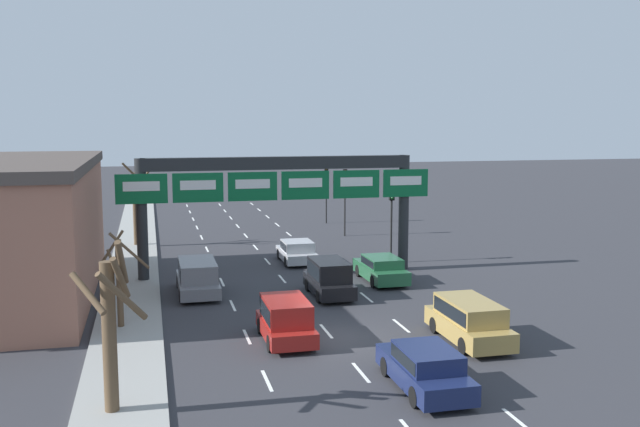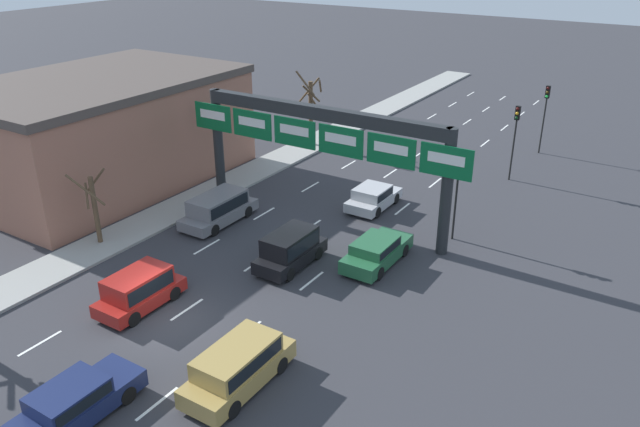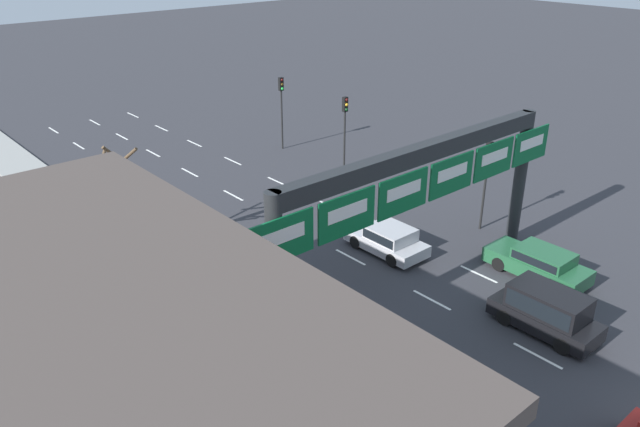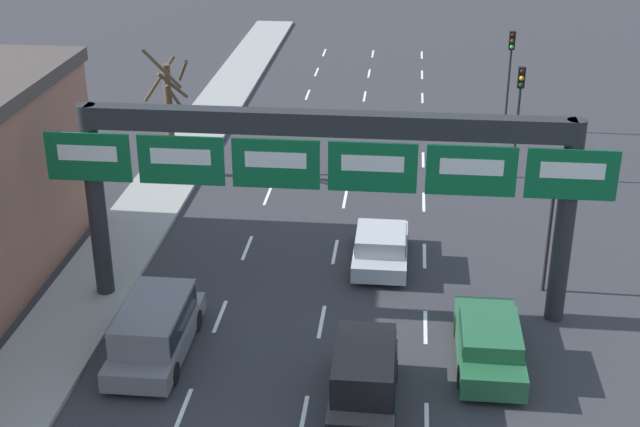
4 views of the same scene
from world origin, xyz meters
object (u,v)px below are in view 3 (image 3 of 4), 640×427
Objects in this scene: car_green at (539,262)px; suv_black at (547,309)px; traffic_light_near_gantry at (282,99)px; traffic_light_mid_block at (487,168)px; sign_gantry at (423,183)px; traffic_light_far_end at (345,120)px; suv_grey at (397,353)px; tree_bare_second at (120,196)px; car_silver at (388,239)px.

suv_black reaches higher than car_green.
traffic_light_near_gantry reaches higher than suv_black.
car_green is at bearing 34.57° from suv_black.
suv_black is 0.87× the size of traffic_light_mid_block.
sign_gantry reaches higher than traffic_light_mid_block.
traffic_light_near_gantry is at bearing 88.00° from traffic_light_far_end.
suv_grey is 0.96× the size of traffic_light_near_gantry.
traffic_light_near_gantry is 0.89× the size of tree_bare_second.
tree_bare_second is at bearing -153.43° from traffic_light_near_gantry.
traffic_light_far_end is (7.24, 12.24, -1.48)m from sign_gantry.
traffic_light_mid_block is at bearing 23.10° from suv_grey.
traffic_light_near_gantry reaches higher than car_silver.
tree_bare_second reaches higher than traffic_light_mid_block.
suv_black is 18.55m from traffic_light_far_end.
sign_gantry reaches higher than suv_black.
traffic_light_far_end is at bearing 72.05° from suv_black.
sign_gantry reaches higher than traffic_light_far_end.
car_silver is (1.71, 3.23, -4.31)m from sign_gantry.
tree_bare_second is (-13.01, 14.02, 2.35)m from car_green.
traffic_light_far_end is (2.14, 15.05, 2.82)m from car_green.
tree_bare_second is at bearing 102.33° from suv_grey.
traffic_light_mid_block is (2.19, 4.66, 2.64)m from car_green.
sign_gantry is 3.58× the size of suv_grey.
suv_grey is 25.46m from traffic_light_near_gantry.
sign_gantry is 5.65m from car_silver.
traffic_light_far_end is at bearing 59.40° from sign_gantry.
tree_bare_second reaches higher than traffic_light_far_end.
suv_grey is at bearing -77.67° from tree_bare_second.
sign_gantry reaches higher than traffic_light_near_gantry.
tree_bare_second is at bearing 125.20° from sign_gantry.
car_silver is (6.45, 6.52, -0.21)m from suv_grey.
suv_black reaches higher than suv_grey.
traffic_light_mid_block reaches higher than suv_grey.
suv_black is 19.10m from tree_bare_second.
car_green is 0.97× the size of traffic_light_mid_block.
traffic_light_mid_block is at bearing -90.61° from traffic_light_near_gantry.
sign_gantry is at bearing -120.60° from traffic_light_far_end.
traffic_light_far_end is (-0.05, 10.39, 0.18)m from traffic_light_mid_block.
car_green reaches higher than car_silver.
traffic_light_far_end is (5.53, 9.00, 2.83)m from car_silver.
suv_grey is at bearing -156.90° from traffic_light_mid_block.
suv_black is at bearing -17.20° from suv_grey.
sign_gantry is 3.79× the size of car_green.
traffic_light_mid_block is at bearing 14.22° from sign_gantry.
car_green is at bearing -115.17° from traffic_light_mid_block.
traffic_light_mid_block is 17.85m from tree_bare_second.
traffic_light_far_end reaches higher than traffic_light_mid_block.
suv_grey is 19.78m from traffic_light_far_end.
car_silver is at bearing 89.12° from suv_black.
traffic_light_near_gantry is 1.01× the size of traffic_light_far_end.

